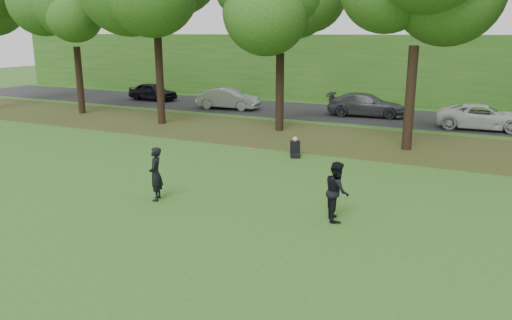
{
  "coord_description": "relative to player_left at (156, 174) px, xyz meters",
  "views": [
    {
      "loc": [
        7.6,
        -10.56,
        5.18
      ],
      "look_at": [
        0.95,
        3.0,
        1.3
      ],
      "focal_mm": 35.0,
      "sensor_mm": 36.0,
      "label": 1
    }
  ],
  "objects": [
    {
      "name": "parked_cars",
      "position": [
        1.58,
        18.28,
        -0.16
      ],
      "size": [
        37.71,
        4.1,
        1.43
      ],
      "color": "black",
      "rests_on": "street"
    },
    {
      "name": "player_left",
      "position": [
        0.0,
        0.0,
        0.0
      ],
      "size": [
        0.65,
        0.74,
        1.71
      ],
      "primitive_type": "imported",
      "rotation": [
        0.0,
        0.0,
        -1.11
      ],
      "color": "black",
      "rests_on": "ground"
    },
    {
      "name": "ground",
      "position": [
        1.87,
        -1.56,
        -0.86
      ],
      "size": [
        120.0,
        120.0,
        0.0
      ],
      "primitive_type": "plane",
      "color": "#285D1D",
      "rests_on": "ground"
    },
    {
      "name": "seated_person",
      "position": [
        1.78,
        7.35,
        -0.55
      ],
      "size": [
        0.67,
        0.83,
        0.83
      ],
      "rotation": [
        0.0,
        0.0,
        0.42
      ],
      "color": "black",
      "rests_on": "ground"
    },
    {
      "name": "frisbee",
      "position": [
        3.27,
        0.32,
        1.08
      ],
      "size": [
        0.34,
        0.32,
        0.17
      ],
      "color": "#FF1561",
      "rests_on": "ground"
    },
    {
      "name": "far_hedge",
      "position": [
        1.87,
        25.44,
        1.64
      ],
      "size": [
        70.0,
        3.0,
        5.0
      ],
      "primitive_type": "cube",
      "color": "#245117",
      "rests_on": "ground"
    },
    {
      "name": "leaf_litter",
      "position": [
        1.87,
        11.44,
        -0.85
      ],
      "size": [
        60.0,
        7.0,
        0.01
      ],
      "primitive_type": "cube",
      "color": "#3E3416",
      "rests_on": "ground"
    },
    {
      "name": "street",
      "position": [
        1.87,
        19.44,
        -0.85
      ],
      "size": [
        70.0,
        7.0,
        0.02
      ],
      "primitive_type": "cube",
      "color": "black",
      "rests_on": "ground"
    },
    {
      "name": "player_right",
      "position": [
        5.63,
        0.86,
        -0.01
      ],
      "size": [
        0.94,
        1.02,
        1.7
      ],
      "primitive_type": "imported",
      "rotation": [
        0.0,
        0.0,
        2.02
      ],
      "color": "black",
      "rests_on": "ground"
    }
  ]
}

